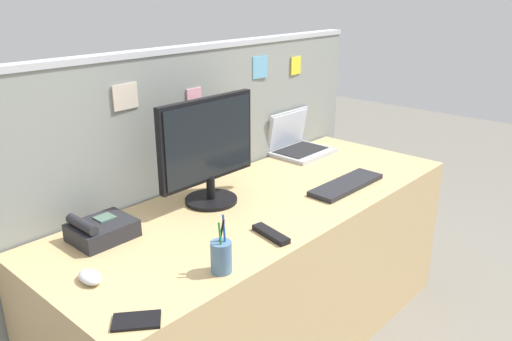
# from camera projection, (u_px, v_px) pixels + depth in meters

# --- Properties ---
(ground_plane) EXTENTS (10.00, 10.00, 0.00)m
(ground_plane) POSITION_uv_depth(u_px,v_px,m) (264.00, 341.00, 2.40)
(ground_plane) COLOR slate
(desk) EXTENTS (1.94, 0.73, 0.72)m
(desk) POSITION_uv_depth(u_px,v_px,m) (264.00, 274.00, 2.27)
(desk) COLOR tan
(desk) RESTS_ON ground_plane
(cubicle_divider) EXTENTS (2.15, 0.08, 1.34)m
(cubicle_divider) POSITION_uv_depth(u_px,v_px,m) (201.00, 187.00, 2.42)
(cubicle_divider) COLOR gray
(cubicle_divider) RESTS_ON ground_plane
(desktop_monitor) EXTENTS (0.48, 0.22, 0.44)m
(desktop_monitor) POSITION_uv_depth(u_px,v_px,m) (208.00, 148.00, 2.06)
(desktop_monitor) COLOR black
(desktop_monitor) RESTS_ON desk
(laptop) EXTENTS (0.31, 0.25, 0.22)m
(laptop) POSITION_uv_depth(u_px,v_px,m) (296.00, 143.00, 2.74)
(laptop) COLOR #B2B5BC
(laptop) RESTS_ON desk
(desk_phone) EXTENTS (0.21, 0.17, 0.10)m
(desk_phone) POSITION_uv_depth(u_px,v_px,m) (101.00, 230.00, 1.81)
(desk_phone) COLOR #232328
(desk_phone) RESTS_ON desk
(keyboard_main) EXTENTS (0.42, 0.14, 0.02)m
(keyboard_main) POSITION_uv_depth(u_px,v_px,m) (346.00, 185.00, 2.28)
(keyboard_main) COLOR #232328
(keyboard_main) RESTS_ON desk
(computer_mouse_right_hand) EXTENTS (0.07, 0.10, 0.03)m
(computer_mouse_right_hand) POSITION_uv_depth(u_px,v_px,m) (90.00, 277.00, 1.55)
(computer_mouse_right_hand) COLOR silver
(computer_mouse_right_hand) RESTS_ON desk
(pen_cup) EXTENTS (0.07, 0.07, 0.19)m
(pen_cup) POSITION_uv_depth(u_px,v_px,m) (221.00, 256.00, 1.59)
(pen_cup) COLOR #4C7093
(pen_cup) RESTS_ON desk
(cell_phone_black_slab) EXTENTS (0.15, 0.14, 0.01)m
(cell_phone_black_slab) POSITION_uv_depth(u_px,v_px,m) (137.00, 321.00, 1.37)
(cell_phone_black_slab) COLOR black
(cell_phone_black_slab) RESTS_ON desk
(tv_remote) EXTENTS (0.08, 0.18, 0.02)m
(tv_remote) POSITION_uv_depth(u_px,v_px,m) (271.00, 234.00, 1.83)
(tv_remote) COLOR black
(tv_remote) RESTS_ON desk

